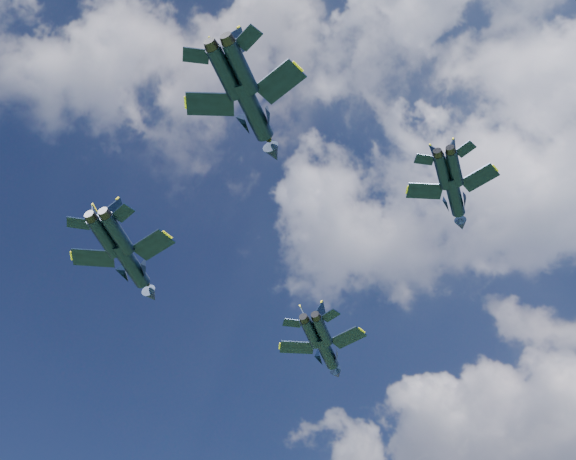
% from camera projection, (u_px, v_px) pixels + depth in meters
% --- Properties ---
extents(jet_lead, '(12.30, 16.25, 3.83)m').
position_uv_depth(jet_lead, '(327.00, 353.00, 100.61)').
color(jet_lead, black).
extents(jet_left, '(13.39, 17.78, 4.19)m').
position_uv_depth(jet_left, '(133.00, 266.00, 89.60)').
color(jet_left, black).
extents(jet_right, '(10.76, 14.15, 3.34)m').
position_uv_depth(jet_right, '(455.00, 198.00, 84.65)').
color(jet_right, black).
extents(jet_slot, '(13.02, 17.00, 4.03)m').
position_uv_depth(jet_slot, '(255.00, 113.00, 74.65)').
color(jet_slot, black).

